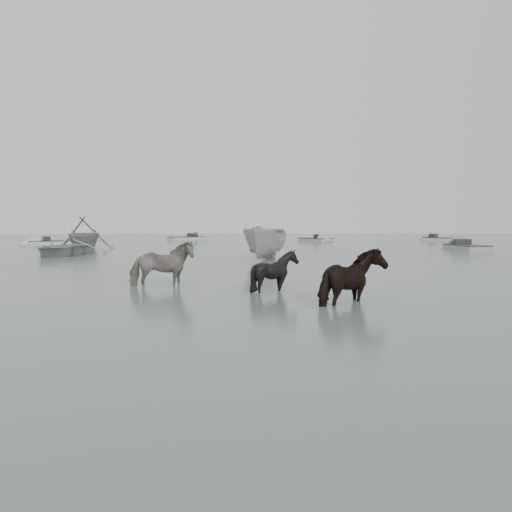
% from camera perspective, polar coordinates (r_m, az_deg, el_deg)
% --- Properties ---
extents(ground, '(140.00, 140.00, 0.00)m').
position_cam_1_polar(ground, '(12.01, 3.84, -5.31)').
color(ground, '#54645D').
rests_on(ground, ground).
extents(pony_pinto, '(2.02, 1.11, 1.62)m').
position_cam_1_polar(pony_pinto, '(15.29, -10.75, -0.33)').
color(pony_pinto, black).
rests_on(pony_pinto, ground).
extents(pony_dark, '(1.97, 2.09, 1.68)m').
position_cam_1_polar(pony_dark, '(12.00, 11.17, -1.35)').
color(pony_dark, black).
rests_on(pony_dark, ground).
extents(pony_black, '(1.48, 1.38, 1.39)m').
position_cam_1_polar(pony_black, '(13.89, 2.18, -1.18)').
color(pony_black, black).
rests_on(pony_black, ground).
extents(rowboat_lead, '(4.57, 5.79, 1.08)m').
position_cam_1_polar(rowboat_lead, '(30.92, -21.14, 1.08)').
color(rowboat_lead, '#B6B5B1').
rests_on(rowboat_lead, ground).
extents(rowboat_trail, '(4.08, 4.71, 2.44)m').
position_cam_1_polar(rowboat_trail, '(37.62, -19.03, 2.62)').
color(rowboat_trail, gray).
rests_on(rowboat_trail, ground).
extents(boat_small, '(3.23, 5.13, 1.86)m').
position_cam_1_polar(boat_small, '(25.86, 1.21, 1.69)').
color(boat_small, '#ADACA8').
rests_on(boat_small, ground).
extents(skiff_port, '(1.72, 5.36, 0.75)m').
position_cam_1_polar(skiff_port, '(36.77, 22.93, 1.18)').
color(skiff_port, gray).
rests_on(skiff_port, ground).
extents(skiff_outer, '(5.95, 4.16, 0.75)m').
position_cam_1_polar(skiff_outer, '(45.01, -21.94, 1.65)').
color(skiff_outer, beige).
rests_on(skiff_outer, ground).
extents(skiff_mid, '(3.89, 4.61, 0.75)m').
position_cam_1_polar(skiff_mid, '(48.82, 6.79, 2.05)').
color(skiff_mid, '#9EA19E').
rests_on(skiff_mid, ground).
extents(skiff_star, '(4.10, 3.82, 0.75)m').
position_cam_1_polar(skiff_star, '(53.64, 20.16, 2.01)').
color(skiff_star, '#B0AFAB').
rests_on(skiff_star, ground).
extents(skiff_far, '(5.28, 3.97, 0.75)m').
position_cam_1_polar(skiff_far, '(53.47, -7.99, 2.20)').
color(skiff_far, '#B0B3B0').
rests_on(skiff_far, ground).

